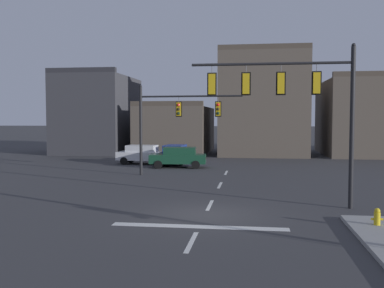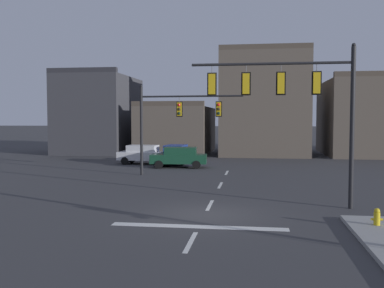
{
  "view_description": "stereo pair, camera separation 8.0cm",
  "coord_description": "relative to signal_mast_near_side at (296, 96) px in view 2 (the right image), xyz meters",
  "views": [
    {
      "loc": [
        1.91,
        -17.69,
        3.9
      ],
      "look_at": [
        -0.83,
        2.12,
        2.74
      ],
      "focal_mm": 41.68,
      "sensor_mm": 36.0,
      "label": 1
    },
    {
      "loc": [
        1.99,
        -17.68,
        3.9
      ],
      "look_at": [
        -0.83,
        2.12,
        2.74
      ],
      "focal_mm": 41.68,
      "sensor_mm": 36.0,
      "label": 2
    }
  ],
  "objects": [
    {
      "name": "fire_hydrant",
      "position": [
        2.53,
        -3.64,
        -4.52
      ],
      "size": [
        0.4,
        0.3,
        0.75
      ],
      "color": "gold",
      "rests_on": "ground"
    },
    {
      "name": "car_lot_nearside",
      "position": [
        -11.06,
        16.89,
        -3.99
      ],
      "size": [
        4.55,
        2.15,
        1.61
      ],
      "color": "silver",
      "rests_on": "ground"
    },
    {
      "name": "building_row",
      "position": [
        2.57,
        29.24,
        -0.88
      ],
      "size": [
        50.36,
        12.65,
        11.02
      ],
      "color": "#38383D",
      "rests_on": "ground"
    },
    {
      "name": "ground_plane",
      "position": [
        -3.71,
        -2.15,
        -4.85
      ],
      "size": [
        400.0,
        400.0,
        0.0
      ],
      "primitive_type": "plane",
      "color": "#353538"
    },
    {
      "name": "lane_centreline",
      "position": [
        -3.71,
        -0.15,
        -4.85
      ],
      "size": [
        0.16,
        26.4,
        0.01
      ],
      "color": "silver",
      "rests_on": "ground"
    },
    {
      "name": "car_lot_middle",
      "position": [
        -8.46,
        17.75,
        -3.99
      ],
      "size": [
        2.13,
        4.54,
        1.61
      ],
      "color": "navy",
      "rests_on": "ground"
    },
    {
      "name": "car_lot_farside",
      "position": [
        -7.65,
        14.68,
        -3.99
      ],
      "size": [
        4.56,
        2.18,
        1.61
      ],
      "color": "#143D28",
      "rests_on": "ground"
    },
    {
      "name": "stop_bar_paint",
      "position": [
        -3.71,
        -4.15,
        -4.85
      ],
      "size": [
        6.4,
        0.5,
        0.01
      ],
      "primitive_type": "cube",
      "color": "silver",
      "rests_on": "ground"
    },
    {
      "name": "signal_mast_far_side",
      "position": [
        -7.34,
        9.75,
        -0.83
      ],
      "size": [
        7.03,
        0.61,
        6.17
      ],
      "color": "black",
      "rests_on": "ground"
    },
    {
      "name": "signal_mast_near_side",
      "position": [
        0.0,
        0.0,
        0.0
      ],
      "size": [
        7.03,
        0.38,
        7.08
      ],
      "color": "black",
      "rests_on": "ground"
    }
  ]
}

